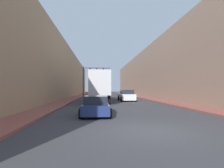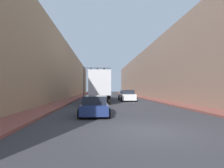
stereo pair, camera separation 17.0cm
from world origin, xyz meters
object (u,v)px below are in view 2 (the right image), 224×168
Objects in this scene: semi_truck at (100,86)px; traffic_signal_gantry at (91,75)px; suv_car at (127,96)px; sedan_car at (95,105)px.

semi_truck is 2.13× the size of traffic_signal_gantry.
semi_truck is at bearing 179.47° from suv_car.
semi_truck is 3.01× the size of suv_car.
semi_truck is at bearing 88.49° from sedan_car.
suv_car is 0.71× the size of traffic_signal_gantry.
sedan_car is 27.23m from traffic_signal_gantry.
traffic_signal_gantry reaches higher than suv_car.
traffic_signal_gantry is (-5.99, 13.32, 4.03)m from suv_car.
traffic_signal_gantry reaches higher than semi_truck.
semi_truck reaches higher than suv_car.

